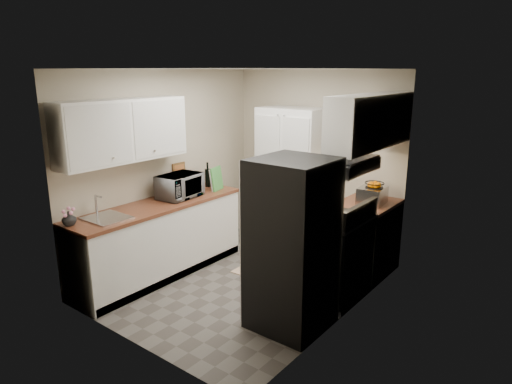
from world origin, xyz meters
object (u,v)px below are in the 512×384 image
(microwave, at_px, (180,186))
(toaster_oven, at_px, (372,195))
(pantry_cabinet, at_px, (292,180))
(wine_bottle, at_px, (208,176))
(electric_range, at_px, (333,256))
(refrigerator, at_px, (292,245))

(microwave, relative_size, toaster_oven, 1.51)
(pantry_cabinet, distance_m, microwave, 1.59)
(pantry_cabinet, xyz_separation_m, microwave, (-0.79, -1.38, 0.07))
(pantry_cabinet, distance_m, toaster_oven, 1.27)
(wine_bottle, distance_m, toaster_oven, 2.23)
(electric_range, relative_size, refrigerator, 0.66)
(electric_range, bearing_deg, refrigerator, -92.48)
(microwave, xyz_separation_m, wine_bottle, (-0.10, 0.62, 0.01))
(microwave, height_order, toaster_oven, microwave)
(microwave, distance_m, wine_bottle, 0.63)
(microwave, relative_size, wine_bottle, 1.74)
(toaster_oven, bearing_deg, wine_bottle, -169.41)
(microwave, bearing_deg, toaster_oven, -64.35)
(microwave, height_order, wine_bottle, wine_bottle)
(wine_bottle, bearing_deg, refrigerator, -25.34)
(pantry_cabinet, xyz_separation_m, wine_bottle, (-0.89, -0.76, 0.08))
(electric_range, xyz_separation_m, refrigerator, (-0.03, -0.80, 0.37))
(toaster_oven, bearing_deg, microwave, -154.20)
(refrigerator, distance_m, wine_bottle, 2.26)
(refrigerator, bearing_deg, microwave, 169.95)
(wine_bottle, xyz_separation_m, toaster_oven, (2.15, 0.60, -0.05))
(refrigerator, relative_size, toaster_oven, 4.71)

